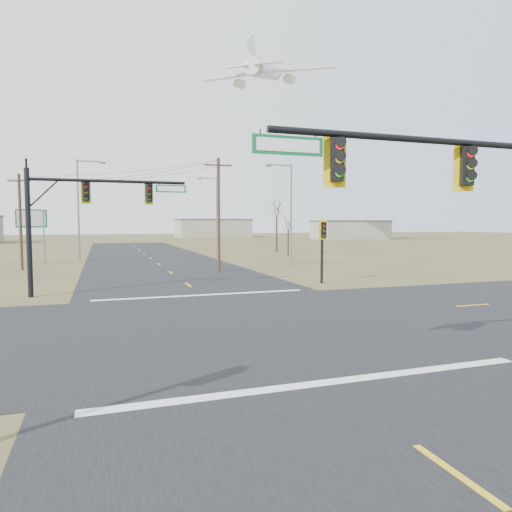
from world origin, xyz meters
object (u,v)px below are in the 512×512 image
at_px(utility_pole_far, 20,220).
at_px(mast_arm_far, 86,205).
at_px(streetlight_b, 215,209).
at_px(mast_arm_near, 472,190).
at_px(bare_tree_c, 288,223).
at_px(streetlight_a, 289,209).
at_px(bare_tree_d, 277,207).
at_px(utility_pole_near, 219,213).
at_px(highway_sign, 32,225).
at_px(streetlight_c, 80,203).
at_px(pedestal_signal_ne, 323,237).

bearing_deg(utility_pole_far, mast_arm_far, -70.47).
bearing_deg(streetlight_b, mast_arm_near, -108.41).
height_order(mast_arm_near, mast_arm_far, mast_arm_far).
bearing_deg(mast_arm_near, bare_tree_c, 97.52).
distance_m(streetlight_a, bare_tree_d, 20.86).
bearing_deg(streetlight_a, streetlight_b, 74.25).
bearing_deg(streetlight_b, utility_pole_far, -145.83).
bearing_deg(mast_arm_far, streetlight_a, 12.09).
xyz_separation_m(mast_arm_far, bare_tree_d, (24.47, 32.74, 1.21)).
relative_size(mast_arm_near, utility_pole_near, 1.08).
xyz_separation_m(mast_arm_far, highway_sign, (-5.76, 22.76, -1.21)).
xyz_separation_m(mast_arm_near, mast_arm_far, (-10.55, 17.63, 0.11)).
bearing_deg(bare_tree_c, streetlight_c, 174.49).
xyz_separation_m(pedestal_signal_ne, bare_tree_d, (9.42, 32.67, 3.16)).
bearing_deg(streetlight_b, streetlight_c, -157.07).
distance_m(mast_arm_far, streetlight_a, 22.14).
bearing_deg(streetlight_c, pedestal_signal_ne, -81.05).
bearing_deg(mast_arm_near, streetlight_c, 128.56).
distance_m(utility_pole_far, bare_tree_d, 34.47).
height_order(highway_sign, streetlight_a, streetlight_a).
height_order(highway_sign, streetlight_c, streetlight_c).
xyz_separation_m(mast_arm_far, utility_pole_near, (10.23, 9.85, -0.18)).
distance_m(streetlight_a, streetlight_c, 24.08).
bearing_deg(pedestal_signal_ne, mast_arm_near, -92.83).
bearing_deg(pedestal_signal_ne, streetlight_a, 88.63).
bearing_deg(highway_sign, mast_arm_far, -95.11).
bearing_deg(mast_arm_far, streetlight_b, 43.03).
bearing_deg(mast_arm_far, highway_sign, 80.56).
bearing_deg(bare_tree_c, utility_pole_near, -130.10).
distance_m(highway_sign, bare_tree_c, 28.84).
bearing_deg(utility_pole_near, bare_tree_d, 58.12).
relative_size(streetlight_a, bare_tree_d, 1.24).
xyz_separation_m(utility_pole_far, streetlight_a, (23.77, -3.42, 1.12)).
xyz_separation_m(utility_pole_near, utility_pole_far, (-16.03, 6.50, -0.58)).
relative_size(mast_arm_near, streetlight_c, 0.92).
bearing_deg(utility_pole_far, bare_tree_d, 28.43).
bearing_deg(streetlight_a, pedestal_signal_ne, -119.86).
distance_m(mast_arm_near, streetlight_c, 46.52).
xyz_separation_m(highway_sign, streetlight_c, (4.45, 4.57, 2.39)).
height_order(utility_pole_far, streetlight_b, streetlight_b).
bearing_deg(pedestal_signal_ne, streetlight_c, 132.39).
distance_m(mast_arm_far, pedestal_signal_ne, 15.18).
distance_m(streetlight_b, bare_tree_c, 16.37).
bearing_deg(mast_arm_near, utility_pole_near, 114.45).
bearing_deg(pedestal_signal_ne, mast_arm_far, -168.33).
height_order(mast_arm_near, pedestal_signal_ne, mast_arm_near).
distance_m(mast_arm_near, mast_arm_far, 20.55).
xyz_separation_m(streetlight_c, bare_tree_d, (25.78, 5.40, 0.03)).
relative_size(mast_arm_far, bare_tree_c, 1.67).
bearing_deg(pedestal_signal_ne, utility_pole_far, 153.42).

